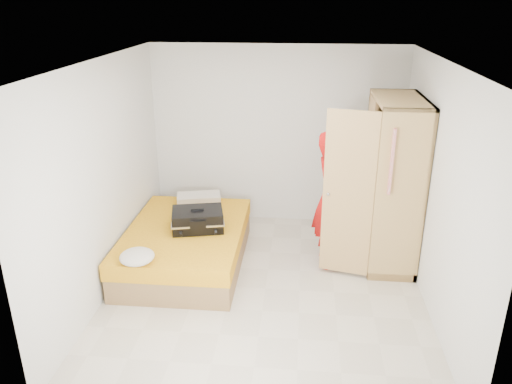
# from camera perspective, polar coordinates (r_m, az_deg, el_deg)

# --- Properties ---
(room) EXTENTS (4.00, 4.02, 2.60)m
(room) POSITION_cam_1_polar(r_m,az_deg,el_deg) (5.38, 1.17, 0.78)
(room) COLOR beige
(room) RESTS_ON ground
(bed) EXTENTS (1.42, 2.02, 0.50)m
(bed) POSITION_cam_1_polar(r_m,az_deg,el_deg) (6.42, -7.99, -6.08)
(bed) COLOR olive
(bed) RESTS_ON ground
(wardrobe) EXTENTS (1.16, 1.20, 2.10)m
(wardrobe) POSITION_cam_1_polar(r_m,az_deg,el_deg) (6.37, 14.90, 0.52)
(wardrobe) COLOR tan
(wardrobe) RESTS_ON ground
(person) EXTENTS (0.53, 0.70, 1.74)m
(person) POSITION_cam_1_polar(r_m,az_deg,el_deg) (6.20, 8.53, -0.84)
(person) COLOR red
(person) RESTS_ON ground
(suitcase) EXTENTS (0.72, 0.59, 0.28)m
(suitcase) POSITION_cam_1_polar(r_m,az_deg,el_deg) (6.22, -6.68, -3.16)
(suitcase) COLOR black
(suitcase) RESTS_ON bed
(round_cushion) EXTENTS (0.38, 0.38, 0.14)m
(round_cushion) POSITION_cam_1_polar(r_m,az_deg,el_deg) (5.59, -13.44, -7.20)
(round_cushion) COLOR beige
(round_cushion) RESTS_ON bed
(pillow) EXTENTS (0.65, 0.43, 0.11)m
(pillow) POSITION_cam_1_polar(r_m,az_deg,el_deg) (7.04, -6.55, -0.70)
(pillow) COLOR beige
(pillow) RESTS_ON bed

